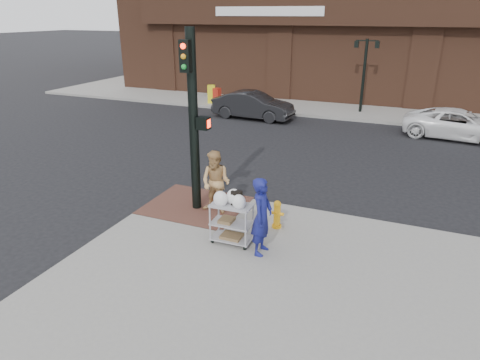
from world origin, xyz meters
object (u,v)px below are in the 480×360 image
at_px(lamp_post, 364,68).
at_px(traffic_signal_pole, 194,118).
at_px(sedan_dark, 253,105).
at_px(utility_cart, 232,220).
at_px(minivan_white, 459,124).
at_px(pedestrian_tan, 216,183).
at_px(woman_blue, 262,216).
at_px(fire_hydrant, 277,214).

bearing_deg(lamp_post, traffic_signal_pole, -99.24).
xyz_separation_m(sedan_dark, utility_cart, (4.58, -13.24, 0.04)).
bearing_deg(lamp_post, utility_cart, -92.50).
xyz_separation_m(minivan_white, utility_cart, (-5.64, -13.17, 0.11)).
bearing_deg(sedan_dark, minivan_white, -87.47).
bearing_deg(pedestrian_tan, minivan_white, 63.54).
bearing_deg(utility_cart, sedan_dark, 109.07).
height_order(traffic_signal_pole, pedestrian_tan, traffic_signal_pole).
relative_size(lamp_post, traffic_signal_pole, 0.80).
distance_m(lamp_post, utility_cart, 16.80).
bearing_deg(minivan_white, pedestrian_tan, 156.74).
distance_m(woman_blue, utility_cart, 0.90).
bearing_deg(sedan_dark, utility_cart, -157.96).
distance_m(sedan_dark, fire_hydrant, 13.18).
xyz_separation_m(woman_blue, minivan_white, (4.81, 13.32, -0.42)).
distance_m(sedan_dark, minivan_white, 10.22).
xyz_separation_m(sedan_dark, minivan_white, (10.22, -0.08, -0.07)).
height_order(lamp_post, fire_hydrant, lamp_post).
relative_size(sedan_dark, fire_hydrant, 5.80).
height_order(woman_blue, fire_hydrant, woman_blue).
distance_m(pedestrian_tan, sedan_dark, 12.32).
xyz_separation_m(minivan_white, fire_hydrant, (-4.87, -11.97, -0.13)).
relative_size(pedestrian_tan, sedan_dark, 0.41).
relative_size(lamp_post, fire_hydrant, 5.20).
relative_size(woman_blue, utility_cart, 1.36).
bearing_deg(lamp_post, minivan_white, -35.60).
height_order(sedan_dark, fire_hydrant, sedan_dark).
relative_size(pedestrian_tan, minivan_white, 0.38).
xyz_separation_m(pedestrian_tan, sedan_dark, (-3.47, 11.82, -0.32)).
distance_m(traffic_signal_pole, pedestrian_tan, 1.89).
relative_size(traffic_signal_pole, minivan_white, 1.04).
xyz_separation_m(lamp_post, minivan_white, (4.91, -3.52, -1.95)).
xyz_separation_m(lamp_post, traffic_signal_pole, (-2.48, -15.23, 0.21)).
bearing_deg(traffic_signal_pole, lamp_post, 80.76).
xyz_separation_m(lamp_post, utility_cart, (-0.73, -16.68, -1.84)).
bearing_deg(fire_hydrant, lamp_post, 90.18).
relative_size(traffic_signal_pole, fire_hydrant, 6.50).
distance_m(traffic_signal_pole, fire_hydrant, 3.42).
distance_m(utility_cart, fire_hydrant, 1.45).
bearing_deg(traffic_signal_pole, fire_hydrant, -5.87).
relative_size(traffic_signal_pole, woman_blue, 2.65).
height_order(traffic_signal_pole, woman_blue, traffic_signal_pole).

